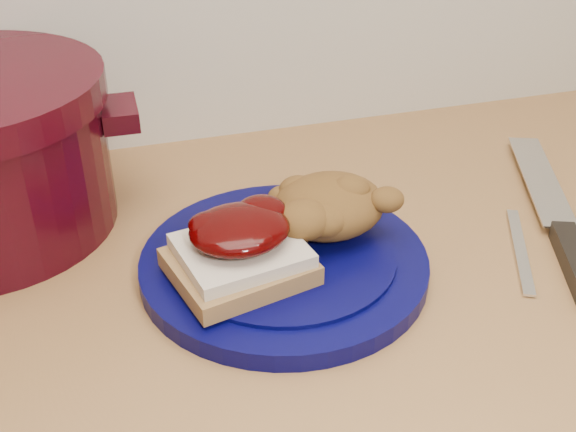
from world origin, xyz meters
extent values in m
cylinder|color=#040439|center=(-0.01, 1.48, 0.91)|extent=(0.31, 0.31, 0.02)
cube|color=olive|center=(-0.06, 1.46, 0.93)|extent=(0.14, 0.13, 0.02)
cube|color=beige|center=(-0.06, 1.47, 0.95)|extent=(0.12, 0.11, 0.01)
ellipsoid|color=black|center=(-0.06, 1.47, 0.97)|extent=(0.10, 0.09, 0.03)
ellipsoid|color=brown|center=(0.04, 1.51, 0.95)|extent=(0.12, 0.11, 0.06)
cube|color=silver|center=(0.32, 1.56, 0.91)|extent=(0.11, 0.21, 0.00)
cube|color=silver|center=(0.23, 1.45, 0.90)|extent=(0.08, 0.14, 0.00)
cube|color=black|center=(-0.14, 1.66, 1.01)|extent=(0.04, 0.06, 0.02)
camera|label=1|loc=(-0.17, 0.94, 1.32)|focal=45.00mm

